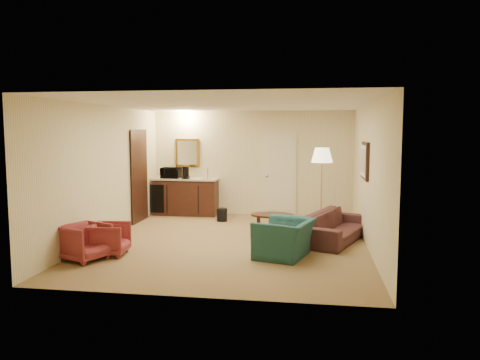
% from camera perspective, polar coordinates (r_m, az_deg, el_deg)
% --- Properties ---
extents(ground, '(6.00, 6.00, 0.00)m').
position_cam_1_polar(ground, '(8.97, -1.01, -7.57)').
color(ground, olive).
rests_on(ground, ground).
extents(room_walls, '(5.02, 6.01, 2.61)m').
position_cam_1_polar(room_walls, '(9.51, -0.82, 3.66)').
color(room_walls, beige).
rests_on(room_walls, ground).
extents(wetbar_cabinet, '(1.64, 0.58, 0.92)m').
position_cam_1_polar(wetbar_cabinet, '(11.86, -6.66, -2.02)').
color(wetbar_cabinet, '#3E1713').
rests_on(wetbar_cabinet, ground).
extents(sofa, '(1.24, 2.02, 0.76)m').
position_cam_1_polar(sofa, '(9.16, 11.56, -4.97)').
color(sofa, black).
rests_on(sofa, ground).
extents(teal_armchair, '(0.87, 1.11, 0.85)m').
position_cam_1_polar(teal_armchair, '(7.89, 5.44, -6.34)').
color(teal_armchair, '#1E4C4A').
rests_on(teal_armchair, ground).
extents(rose_chair_near, '(0.61, 0.64, 0.61)m').
position_cam_1_polar(rose_chair_near, '(8.30, -15.63, -6.75)').
color(rose_chair_near, maroon).
rests_on(rose_chair_near, ground).
extents(rose_chair_far, '(0.81, 0.83, 0.66)m').
position_cam_1_polar(rose_chair_far, '(8.08, -18.35, -6.99)').
color(rose_chair_far, maroon).
rests_on(rose_chair_far, ground).
extents(coffee_table, '(0.94, 0.73, 0.49)m').
position_cam_1_polar(coffee_table, '(9.25, 3.97, -5.63)').
color(coffee_table, '#321710').
rests_on(coffee_table, ground).
extents(floor_lamp, '(0.58, 0.58, 1.75)m').
position_cam_1_polar(floor_lamp, '(10.34, 9.90, -0.91)').
color(floor_lamp, gold).
rests_on(floor_lamp, ground).
extents(waste_bin, '(0.30, 0.30, 0.30)m').
position_cam_1_polar(waste_bin, '(10.97, -2.21, -4.26)').
color(waste_bin, black).
rests_on(waste_bin, ground).
extents(microwave, '(0.50, 0.30, 0.33)m').
position_cam_1_polar(microwave, '(11.89, -8.41, 1.00)').
color(microwave, black).
rests_on(microwave, wetbar_cabinet).
extents(coffee_maker, '(0.17, 0.17, 0.31)m').
position_cam_1_polar(coffee_maker, '(11.67, -6.63, 0.89)').
color(coffee_maker, black).
rests_on(coffee_maker, wetbar_cabinet).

